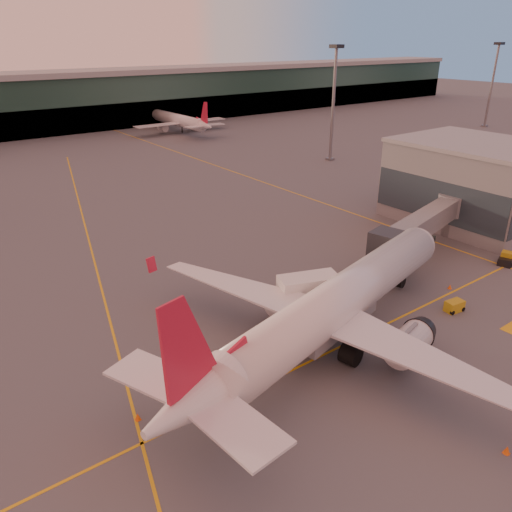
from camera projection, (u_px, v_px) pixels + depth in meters
ground at (383, 372)px, 44.08m from camera, size 600.00×600.00×0.00m
taxi_markings at (109, 240)px, 72.53m from camera, size 100.12×173.00×0.01m
terminal at (0, 106)px, 144.09m from camera, size 400.00×20.00×17.60m
gate_building at (473, 182)px, 77.75m from camera, size 18.40×22.40×12.60m
mast_east_near at (334, 95)px, 113.68m from camera, size 2.40×2.40×25.60m
mast_east_far at (493, 79)px, 157.95m from camera, size 2.40×2.40×25.60m
main_airplane at (332, 308)px, 45.97m from camera, size 42.34×38.54×12.92m
jet_bridge at (427, 223)px, 66.62m from camera, size 23.83×8.16×6.23m
catering_truck at (309, 294)px, 51.64m from camera, size 6.68×4.58×4.77m
gpu_cart at (454, 306)px, 53.61m from camera, size 2.20×1.50×1.20m
pushback_tug at (507, 259)px, 64.88m from camera, size 3.45×2.50×1.59m
cone_nose at (450, 287)px, 58.47m from camera, size 0.43×0.43×0.55m
cone_tail at (138, 417)px, 38.44m from camera, size 0.48×0.48×0.61m
cone_wing_right at (507, 450)px, 35.33m from camera, size 0.49×0.49×0.63m
cone_wing_left at (215, 281)px, 59.65m from camera, size 0.50×0.50×0.64m
cone_fwd at (451, 310)px, 53.35m from camera, size 0.48×0.48×0.62m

